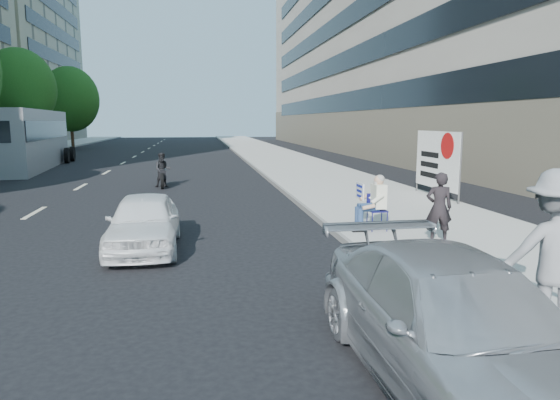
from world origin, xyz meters
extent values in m
plane|color=black|center=(0.00, 0.00, 0.00)|extent=(160.00, 160.00, 0.00)
cube|color=#B0ADA4|center=(4.00, 20.00, 0.07)|extent=(5.00, 120.00, 0.15)
cube|color=gray|center=(17.00, 32.00, 10.00)|extent=(14.00, 70.00, 20.00)
cylinder|color=#382616|center=(-13.70, 30.00, 1.49)|extent=(0.30, 0.30, 2.97)
ellipsoid|color=#164312|center=(-13.70, 30.00, 4.89)|extent=(4.80, 4.80, 5.52)
cylinder|color=#382616|center=(-13.70, 44.00, 1.31)|extent=(0.30, 0.30, 2.62)
ellipsoid|color=#164312|center=(-13.70, 44.00, 4.79)|extent=(5.40, 5.40, 6.21)
cylinder|color=navy|center=(2.22, 3.27, 0.38)|extent=(0.02, 0.02, 0.45)
cylinder|color=navy|center=(2.58, 3.27, 0.38)|extent=(0.02, 0.02, 0.45)
cylinder|color=navy|center=(2.22, 3.63, 0.38)|extent=(0.02, 0.02, 0.45)
cylinder|color=navy|center=(2.58, 3.63, 0.38)|extent=(0.02, 0.02, 0.45)
cube|color=navy|center=(2.40, 3.45, 0.61)|extent=(0.40, 0.40, 0.03)
cube|color=navy|center=(2.40, 3.64, 0.80)|extent=(0.40, 0.02, 0.40)
cylinder|color=navy|center=(2.18, 3.35, 0.70)|extent=(0.44, 0.17, 0.17)
cylinder|color=navy|center=(1.96, 3.35, 0.47)|extent=(0.14, 0.14, 0.46)
cube|color=black|center=(1.90, 3.35, 0.20)|extent=(0.26, 0.11, 0.10)
cylinder|color=navy|center=(2.18, 3.55, 0.70)|extent=(0.44, 0.17, 0.17)
cylinder|color=navy|center=(1.96, 3.55, 0.47)|extent=(0.14, 0.14, 0.46)
cube|color=black|center=(1.90, 3.55, 0.20)|extent=(0.26, 0.11, 0.10)
cube|color=silver|center=(2.42, 3.45, 0.96)|extent=(0.26, 0.42, 0.56)
sphere|color=tan|center=(2.42, 3.45, 1.33)|extent=(0.23, 0.23, 0.23)
ellipsoid|color=gray|center=(2.44, 3.45, 1.36)|extent=(0.22, 0.24, 0.19)
ellipsoid|color=gray|center=(2.34, 3.45, 1.26)|extent=(0.10, 0.14, 0.13)
cylinder|color=silver|center=(2.30, 3.21, 0.93)|extent=(0.30, 0.10, 0.25)
cylinder|color=tan|center=(2.10, 3.21, 0.75)|extent=(0.29, 0.09, 0.14)
cylinder|color=silver|center=(2.35, 3.71, 0.98)|extent=(0.26, 0.20, 0.32)
cylinder|color=tan|center=(2.22, 3.85, 0.88)|extent=(0.30, 0.21, 0.18)
cube|color=white|center=(2.15, 4.00, 1.01)|extent=(0.03, 0.55, 0.40)
imported|color=gray|center=(2.37, -2.45, 1.15)|extent=(1.46, 1.11, 1.99)
imported|color=black|center=(3.25, 2.12, 0.89)|extent=(0.61, 0.48, 1.48)
cylinder|color=#4C4C4C|center=(6.20, 6.60, 1.25)|extent=(0.06, 0.06, 2.20)
cylinder|color=#4C4C4C|center=(6.20, 9.60, 1.25)|extent=(0.06, 0.06, 2.20)
cube|color=white|center=(6.18, 8.10, 1.40)|extent=(0.04, 3.00, 1.90)
cylinder|color=#A50C0C|center=(6.16, 7.40, 1.90)|extent=(0.01, 0.84, 0.84)
cube|color=black|center=(6.16, 8.60, 1.55)|extent=(0.01, 1.30, 0.18)
cube|color=black|center=(6.16, 8.60, 1.20)|extent=(0.01, 1.30, 0.18)
cube|color=black|center=(6.16, 8.60, 0.85)|extent=(0.01, 1.30, 0.18)
imported|color=#AAADB2|center=(0.80, -3.11, 0.66)|extent=(1.91, 4.59, 1.32)
imported|color=white|center=(-2.84, 3.10, 0.59)|extent=(1.42, 3.49, 1.19)
cylinder|color=black|center=(-3.13, 12.80, 0.32)|extent=(0.16, 0.65, 0.64)
cylinder|color=black|center=(-3.13, 14.20, 0.32)|extent=(0.16, 0.65, 0.64)
cube|color=black|center=(-3.13, 13.50, 0.55)|extent=(0.32, 1.21, 0.35)
imported|color=black|center=(-3.13, 13.40, 0.71)|extent=(0.72, 0.58, 1.42)
cube|color=gray|center=(-11.30, 23.04, 1.65)|extent=(3.55, 12.17, 3.30)
cube|color=black|center=(-12.57, 23.04, 2.20)|extent=(1.07, 11.46, 1.00)
cube|color=black|center=(-10.03, 23.04, 2.20)|extent=(1.07, 11.46, 1.00)
cylinder|color=black|center=(-10.05, 18.54, 0.50)|extent=(0.34, 1.02, 1.00)
cylinder|color=black|center=(-10.05, 20.54, 0.50)|extent=(0.34, 1.02, 1.00)
cylinder|color=black|center=(-12.55, 26.54, 0.50)|extent=(0.34, 1.02, 1.00)
cylinder|color=black|center=(-10.05, 26.54, 0.50)|extent=(0.34, 1.02, 1.00)
cylinder|color=black|center=(-12.55, 28.04, 0.50)|extent=(0.34, 1.02, 1.00)
cylinder|color=black|center=(-10.05, 28.04, 0.50)|extent=(0.34, 1.02, 1.00)
camera|label=1|loc=(-1.70, -7.46, 2.67)|focal=32.00mm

